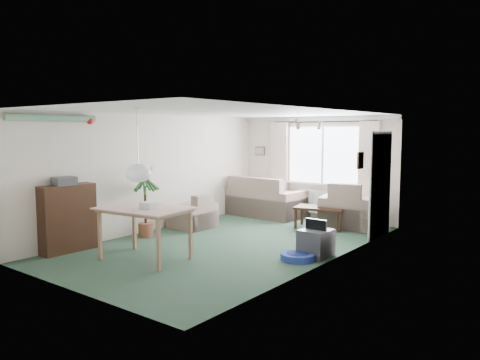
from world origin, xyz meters
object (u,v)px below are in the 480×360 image
Objects in this scene: armchair_corner at (348,204)px; houseplant at (145,200)px; coffee_table at (320,218)px; dining_table at (145,234)px; bookshelf at (68,218)px; armchair_left at (193,211)px; pet_bed at (298,257)px; tv_cube at (316,243)px; sofa at (265,196)px.

houseplant is (-2.73, -3.31, 0.24)m from armchair_corner.
dining_table is (-1.09, -3.87, 0.18)m from coffee_table.
dining_table reaches higher than coffee_table.
bookshelf reaches higher than dining_table.
armchair_left is 2.77m from bookshelf.
bookshelf reaches higher than pet_bed.
armchair_left is 3.23m from tv_cube.
sofa is 2.34× the size of armchair_left.
armchair_corner is 1.33× the size of armchair_left.
sofa is 1.66× the size of bookshelf.
sofa is 1.88m from coffee_table.
sofa is 4.47m from dining_table.
bookshelf is at bearing -161.25° from dining_table.
armchair_left is (-0.40, -2.16, -0.11)m from sofa.
armchair_corner is at bearing 50.43° from houseplant.
armchair_corner is 4.64m from dining_table.
bookshelf is (-2.92, -4.87, 0.09)m from armchair_corner.
armchair_left is 2.71m from coffee_table.
dining_table is (1.43, 0.48, -0.17)m from bookshelf.
tv_cube is (1.02, -2.06, -0.00)m from coffee_table.
pet_bed is at bearing 36.23° from dining_table.
bookshelf is 0.79× the size of houseplant.
dining_table is (-1.50, -4.39, -0.07)m from armchair_corner.
dining_table reaches higher than tv_cube.
houseplant reaches higher than armchair_left.
coffee_table is at bearing 110.17° from pet_bed.
armchair_corner is 0.71m from coffee_table.
armchair_corner reaches higher than tv_cube.
coffee_table is 0.78× the size of dining_table.
sofa is 1.76× the size of armchair_corner.
houseplant is 3.31m from pet_bed.
dining_table is at bearing -136.99° from tv_cube.
pet_bed is at bearing 85.99° from armchair_corner.
tv_cube is (2.11, 1.80, -0.19)m from dining_table.
armchair_corner is 0.75× the size of houseplant.
tv_cube is at bearing 34.79° from bookshelf.
bookshelf is 0.87× the size of dining_table.
armchair_left is at bearing 174.53° from tv_cube.
coffee_table is at bearing 39.01° from armchair_corner.
houseplant is 1.67m from dining_table.
coffee_table is at bearing 74.18° from dining_table.
pet_bed is at bearing 31.55° from bookshelf.
dining_table is 2.36× the size of pet_bed.
sofa reaches higher than tv_cube.
houseplant is (-0.15, -1.17, 0.36)m from armchair_left.
tv_cube is at bearing 12.15° from houseplant.
sofa is 4.95m from bookshelf.
houseplant is at bearing 85.02° from bookshelf.
tv_cube reaches higher than pet_bed.
tv_cube is 0.89× the size of pet_bed.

